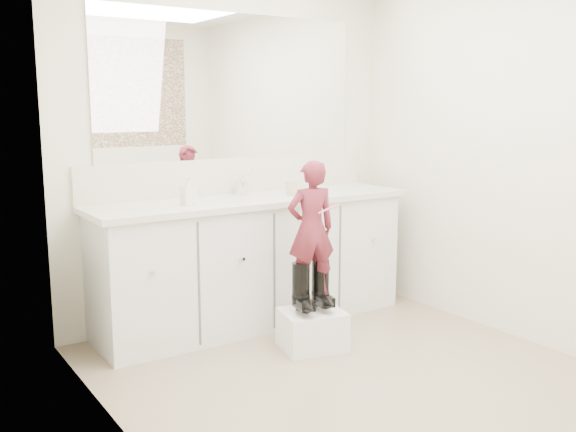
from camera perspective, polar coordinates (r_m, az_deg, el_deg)
floor at (r=3.68m, az=7.02°, el=-14.52°), size 3.00×3.00×0.00m
wall_back at (r=4.60m, az=-4.96°, el=5.90°), size 2.60×0.00×2.60m
wall_left at (r=2.70m, az=-13.85°, el=2.88°), size 0.00×3.00×3.00m
wall_right at (r=4.33m, az=20.57°, el=5.07°), size 0.00×3.00×3.00m
vanity_cabinet at (r=4.49m, az=-3.12°, el=-4.21°), size 2.20×0.55×0.85m
countertop at (r=4.39m, az=-3.08°, el=1.39°), size 2.28×0.58×0.04m
backsplash at (r=4.61m, az=-4.84°, el=3.59°), size 2.28×0.03×0.25m
mirror at (r=4.58m, az=-4.97°, el=11.39°), size 2.00×0.02×1.00m
faucet at (r=4.52m, az=-4.15°, el=2.53°), size 0.08×0.08×0.10m
cup at (r=4.50m, az=0.37°, el=2.51°), size 0.12×0.12×0.10m
soap_bottle at (r=4.10m, az=-8.86°, el=2.25°), size 0.09×0.09×0.18m
step_stool at (r=4.09m, az=2.17°, el=-10.05°), size 0.44×0.39×0.24m
boot_left at (r=3.98m, az=1.15°, el=-6.39°), size 0.16×0.23×0.32m
boot_right at (r=4.06m, az=2.90°, el=-6.06°), size 0.16×0.23×0.32m
toddler at (r=3.94m, az=2.06°, el=-1.14°), size 0.34×0.27×0.84m
toothbrush at (r=3.89m, az=3.60°, el=0.64°), size 0.13×0.04×0.06m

